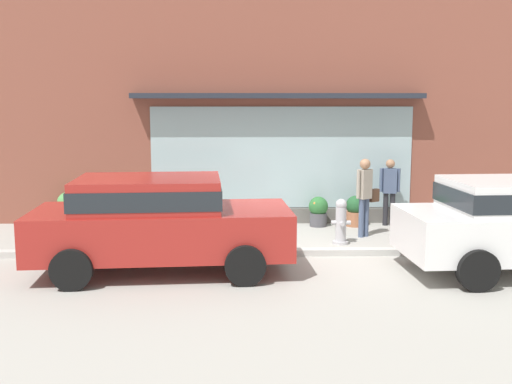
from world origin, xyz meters
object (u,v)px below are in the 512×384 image
(fire_hydrant, at_px, (341,222))
(potted_plant_near_hydrant, at_px, (68,208))
(parked_car_red, at_px, (158,218))
(potted_plant_doorstep, at_px, (207,202))
(pedestrian_with_handbag, at_px, (365,192))
(potted_plant_window_center, at_px, (318,211))
(potted_plant_window_right, at_px, (355,211))
(potted_plant_by_entrance, at_px, (112,205))
(pedestrian_passerby, at_px, (390,187))

(fire_hydrant, bearing_deg, potted_plant_near_hydrant, 162.22)
(parked_car_red, bearing_deg, potted_plant_doorstep, 78.09)
(pedestrian_with_handbag, height_order, potted_plant_doorstep, pedestrian_with_handbag)
(fire_hydrant, distance_m, potted_plant_window_center, 1.83)
(potted_plant_near_hydrant, relative_size, potted_plant_window_right, 1.13)
(pedestrian_with_handbag, bearing_deg, potted_plant_by_entrance, 132.47)
(pedestrian_with_handbag, relative_size, potted_plant_window_right, 2.36)
(potted_plant_window_center, bearing_deg, parked_car_red, -130.70)
(fire_hydrant, relative_size, potted_plant_near_hydrant, 1.15)
(fire_hydrant, xyz_separation_m, potted_plant_near_hydrant, (-6.15, 1.97, -0.03))
(potted_plant_doorstep, relative_size, potted_plant_by_entrance, 1.34)
(fire_hydrant, height_order, potted_plant_near_hydrant, fire_hydrant)
(potted_plant_near_hydrant, bearing_deg, potted_plant_window_right, -1.17)
(fire_hydrant, xyz_separation_m, potted_plant_window_right, (0.65, 1.83, -0.10))
(parked_car_red, height_order, potted_plant_window_right, parked_car_red)
(potted_plant_doorstep, bearing_deg, pedestrian_with_handbag, -23.49)
(pedestrian_passerby, bearing_deg, fire_hydrant, 57.96)
(pedestrian_passerby, height_order, potted_plant_window_right, pedestrian_passerby)
(potted_plant_doorstep, xyz_separation_m, potted_plant_window_right, (3.54, -0.36, -0.18))
(pedestrian_with_handbag, xyz_separation_m, potted_plant_near_hydrant, (-6.78, 1.31, -0.56))
(fire_hydrant, distance_m, parked_car_red, 4.04)
(fire_hydrant, relative_size, parked_car_red, 0.21)
(potted_plant_doorstep, height_order, potted_plant_by_entrance, potted_plant_doorstep)
(fire_hydrant, relative_size, potted_plant_window_right, 1.30)
(parked_car_red, distance_m, potted_plant_window_center, 5.03)
(potted_plant_by_entrance, relative_size, potted_plant_window_center, 1.18)
(potted_plant_near_hydrant, relative_size, potted_plant_window_center, 1.15)
(potted_plant_by_entrance, bearing_deg, parked_car_red, -67.97)
(fire_hydrant, height_order, parked_car_red, parked_car_red)
(potted_plant_doorstep, height_order, potted_plant_window_center, potted_plant_doorstep)
(pedestrian_passerby, relative_size, potted_plant_near_hydrant, 1.94)
(parked_car_red, xyz_separation_m, potted_plant_near_hydrant, (-2.66, 3.95, -0.51))
(parked_car_red, bearing_deg, potted_plant_window_center, 45.64)
(parked_car_red, xyz_separation_m, potted_plant_by_entrance, (-1.67, 4.13, -0.46))
(parked_car_red, relative_size, potted_plant_by_entrance, 5.35)
(potted_plant_by_entrance, bearing_deg, potted_plant_doorstep, 1.07)
(pedestrian_passerby, bearing_deg, pedestrian_with_handbag, 61.31)
(potted_plant_by_entrance, xyz_separation_m, potted_plant_window_center, (4.93, -0.34, -0.11))
(potted_plant_window_center, bearing_deg, potted_plant_window_right, 1.56)
(potted_plant_doorstep, distance_m, potted_plant_window_center, 2.69)
(fire_hydrant, height_order, potted_plant_doorstep, potted_plant_doorstep)
(pedestrian_with_handbag, bearing_deg, parked_car_red, 179.55)
(parked_car_red, relative_size, potted_plant_doorstep, 4.00)
(potted_plant_by_entrance, bearing_deg, pedestrian_passerby, -2.44)
(potted_plant_near_hydrant, bearing_deg, potted_plant_doorstep, 3.86)
(pedestrian_passerby, distance_m, potted_plant_by_entrance, 6.65)
(pedestrian_with_handbag, distance_m, potted_plant_by_entrance, 6.00)
(pedestrian_passerby, bearing_deg, parked_car_red, 43.82)
(fire_hydrant, distance_m, potted_plant_near_hydrant, 6.46)
(pedestrian_with_handbag, relative_size, potted_plant_by_entrance, 2.04)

